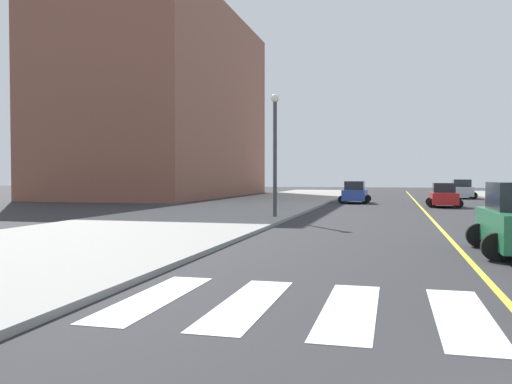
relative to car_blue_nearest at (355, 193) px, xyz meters
name	(u,v)px	position (x,y,z in m)	size (l,w,h in m)	color
sidewalk_kerb_west	(184,220)	(-7.05, -21.15, -0.80)	(10.00, 120.00, 0.15)	gray
lane_divider_paint	(418,204)	(5.15, -1.15, -0.87)	(0.16, 80.00, 0.01)	yellow
low_rise_brick_west	(165,105)	(-22.43, 11.06, 9.64)	(16.00, 32.00, 21.02)	brown
car_blue_nearest	(355,193)	(0.00, 0.00, 0.00)	(2.64, 4.20, 1.87)	#2D479E
car_silver_third	(462,190)	(10.07, 12.43, 0.05)	(2.87, 4.48, 1.97)	#B7B7BC
car_red_fourth	(444,196)	(6.81, -4.38, -0.04)	(2.53, 4.02, 1.79)	red
street_lamp	(275,143)	(-2.88, -18.80, 3.14)	(0.44, 0.44, 6.44)	#38383D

